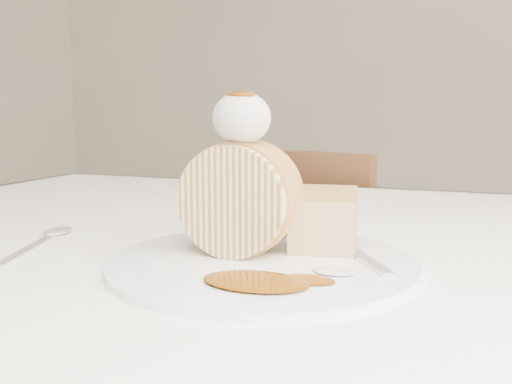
% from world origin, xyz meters
% --- Properties ---
extents(table, '(1.40, 0.90, 0.75)m').
position_xyz_m(table, '(0.00, 0.20, 0.66)').
color(table, white).
rests_on(table, ground).
extents(chair_far, '(0.47, 0.47, 0.81)m').
position_xyz_m(chair_far, '(-0.16, 0.84, 0.46)').
color(chair_far, brown).
rests_on(chair_far, ground).
extents(plate, '(0.34, 0.34, 0.01)m').
position_xyz_m(plate, '(-0.01, 0.05, 0.75)').
color(plate, white).
rests_on(plate, table).
extents(roulade_slice, '(0.11, 0.06, 0.11)m').
position_xyz_m(roulade_slice, '(-0.04, 0.07, 0.81)').
color(roulade_slice, beige).
rests_on(roulade_slice, plate).
extents(cake_chunk, '(0.08, 0.07, 0.06)m').
position_xyz_m(cake_chunk, '(0.04, 0.11, 0.79)').
color(cake_chunk, '#BA8846').
rests_on(cake_chunk, plate).
extents(whipped_cream, '(0.06, 0.06, 0.05)m').
position_xyz_m(whipped_cream, '(-0.04, 0.06, 0.89)').
color(whipped_cream, silver).
rests_on(whipped_cream, roulade_slice).
extents(caramel_drizzle, '(0.03, 0.02, 0.01)m').
position_xyz_m(caramel_drizzle, '(-0.03, 0.06, 0.92)').
color(caramel_drizzle, '#653004').
rests_on(caramel_drizzle, whipped_cream).
extents(caramel_pool, '(0.10, 0.07, 0.00)m').
position_xyz_m(caramel_pool, '(0.01, -0.03, 0.76)').
color(caramel_pool, '#653004').
rests_on(caramel_pool, plate).
extents(fork, '(0.11, 0.16, 0.00)m').
position_xyz_m(fork, '(0.08, 0.09, 0.76)').
color(fork, silver).
rests_on(fork, plate).
extents(spoon, '(0.07, 0.16, 0.00)m').
position_xyz_m(spoon, '(-0.27, 0.02, 0.75)').
color(spoon, silver).
rests_on(spoon, table).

